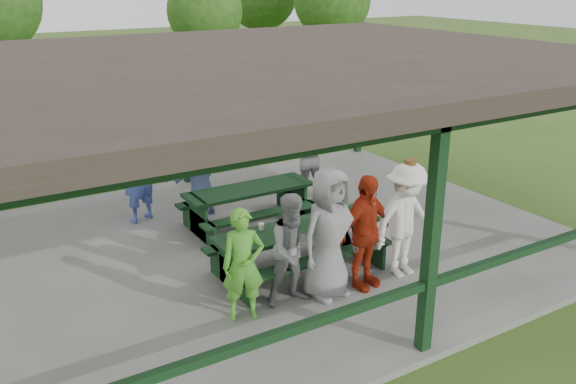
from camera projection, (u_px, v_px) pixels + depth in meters
ground at (272, 246)px, 10.74m from camera, size 90.00×90.00×0.00m
concrete_slab at (272, 243)px, 10.72m from camera, size 10.00×8.00×0.10m
pavilion_structure at (270, 64)px, 9.67m from camera, size 10.60×8.60×3.24m
picnic_table_near at (298, 243)px, 9.48m from camera, size 2.69×1.39×0.75m
picnic_table_far at (249, 202)px, 11.19m from camera, size 2.38×1.39×0.75m
table_setting at (305, 223)px, 9.46m from camera, size 2.47×0.45×0.10m
contestant_green at (243, 265)px, 8.08m from camera, size 0.66×0.54×1.57m
contestant_grey_left at (294, 250)px, 8.46m from camera, size 0.85×0.69×1.63m
contestant_grey_mid at (329, 234)px, 8.59m from camera, size 1.02×0.74×1.94m
contestant_red at (365, 232)px, 8.87m from camera, size 1.09×0.62×1.75m
contestant_white_fedora at (406, 220)px, 9.24m from camera, size 1.19×0.71×1.86m
spectator_lblue at (200, 176)px, 11.56m from camera, size 1.56×0.89×1.60m
spectator_blue at (137, 174)px, 11.29m from camera, size 0.79×0.66×1.86m
spectator_grey at (306, 157)px, 12.55m from camera, size 1.04×0.94×1.73m
pickup_truck at (187, 113)px, 17.73m from camera, size 5.04×2.51×1.37m
farm_trailer at (62, 129)px, 15.87m from camera, size 4.14×2.32×1.43m
tree_mid at (205, 12)px, 23.83m from camera, size 2.95×2.95×4.61m
tree_right at (332, 0)px, 25.84m from camera, size 3.28×3.28×5.13m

